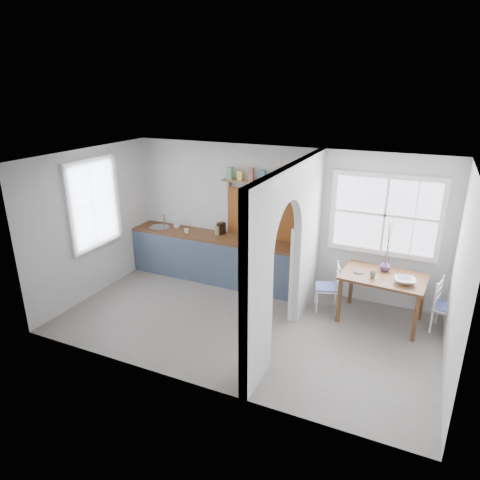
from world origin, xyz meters
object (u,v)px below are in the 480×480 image
at_px(chair_right, 448,307).
at_px(vase, 385,266).
at_px(kettle, 298,243).
at_px(chair_left, 327,287).
at_px(dining_table, 381,298).

distance_m(chair_right, vase, 1.10).
height_order(chair_right, vase, vase).
bearing_deg(vase, kettle, 177.46).
bearing_deg(chair_left, vase, 84.63).
relative_size(dining_table, vase, 7.05).
bearing_deg(dining_table, vase, 98.64).
height_order(dining_table, chair_right, chair_right).
height_order(chair_left, chair_right, chair_right).
height_order(chair_right, kettle, kettle).
height_order(kettle, vase, kettle).
xyz_separation_m(dining_table, chair_left, (-0.87, 0.01, 0.02)).
bearing_deg(chair_right, dining_table, 107.30).
distance_m(dining_table, kettle, 1.63).
xyz_separation_m(chair_right, vase, (-0.99, 0.13, 0.46)).
bearing_deg(chair_right, kettle, 98.62).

